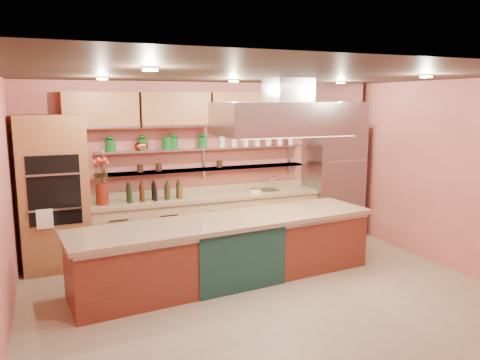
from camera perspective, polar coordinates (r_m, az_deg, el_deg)
name	(u,v)px	position (r m, az deg, el deg)	size (l,w,h in m)	color
floor	(269,299)	(6.19, 3.50, -14.23)	(6.00, 5.00, 0.02)	gray
ceiling	(271,75)	(5.67, 3.80, 12.70)	(6.00, 5.00, 0.02)	black
wall_back	(206,165)	(8.06, -4.17, 1.82)	(6.00, 0.04, 2.80)	#C2645B
wall_front	(417,250)	(3.75, 20.77, -8.00)	(6.00, 0.04, 2.80)	#C2645B
wall_right	(453,176)	(7.56, 24.53, 0.45)	(0.04, 5.00, 2.80)	#C2645B
oven_stack	(54,193)	(7.39, -21.68, -1.53)	(0.95, 0.64, 2.30)	#955C36
refrigerator	(333,180)	(8.82, 11.28, 0.04)	(0.95, 0.72, 2.10)	gray
back_counter	(209,222)	(7.95, -3.75, -5.16)	(3.84, 0.64, 0.93)	tan
wall_shelf_lower	(206,169)	(7.93, -4.22, 1.33)	(3.60, 0.26, 0.03)	#A7A9AE
wall_shelf_upper	(205,149)	(7.89, -4.25, 3.84)	(3.60, 0.26, 0.03)	#A7A9AE
upper_cabinets	(209,109)	(7.81, -3.84, 8.57)	(4.60, 0.36, 0.55)	#955C36
range_hood	(288,118)	(6.64, 5.82, 7.49)	(2.00, 1.00, 0.45)	#A7A9AE
ceiling_downlights	(264,78)	(5.85, 2.91, 12.33)	(4.00, 2.80, 0.02)	#FFE5A5
island	(228,250)	(6.59, -1.45, -8.52)	(4.23, 0.92, 0.88)	maroon
flower_vase	(102,194)	(7.41, -16.45, -1.68)	(0.18, 0.18, 0.32)	#61190E
oil_bottle_cluster	(155,191)	(7.53, -10.37, -1.35)	(0.92, 0.26, 0.30)	black
kitchen_scale	(254,190)	(8.08, 1.75, -1.17)	(0.17, 0.13, 0.10)	silver
bar_faucet	(272,183)	(8.31, 3.90, -0.37)	(0.03, 0.03, 0.24)	white
copper_kettle	(140,146)	(7.61, -12.13, 4.09)	(0.18, 0.18, 0.14)	#C94D2E
green_canister	(167,143)	(7.70, -8.86, 4.47)	(0.17, 0.17, 0.20)	#104D1A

